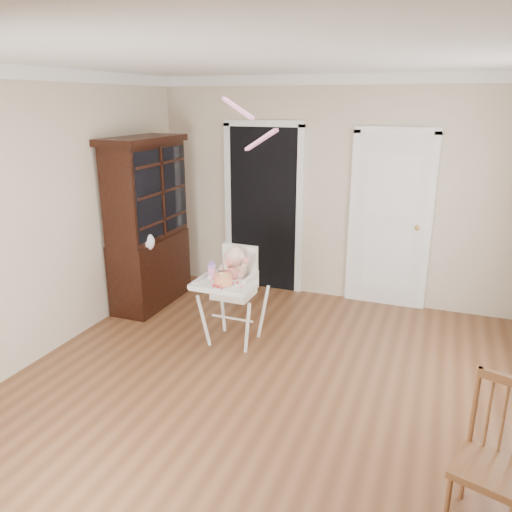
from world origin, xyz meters
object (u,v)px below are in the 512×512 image
at_px(china_cabinet, 148,223).
at_px(dining_chair, 492,463).
at_px(sippy_cup, 212,270).
at_px(cake, 223,280).
at_px(high_chair, 233,284).

xyz_separation_m(china_cabinet, dining_chair, (3.68, -2.24, -0.58)).
relative_size(sippy_cup, china_cabinet, 0.10).
relative_size(sippy_cup, dining_chair, 0.21).
relative_size(cake, china_cabinet, 0.11).
xyz_separation_m(cake, sippy_cup, (-0.18, 0.12, 0.03)).
relative_size(cake, dining_chair, 0.24).
height_order(high_chair, sippy_cup, high_chair).
relative_size(high_chair, sippy_cup, 5.14).
bearing_deg(china_cabinet, high_chair, -23.87).
xyz_separation_m(high_chair, sippy_cup, (-0.19, -0.11, 0.16)).
distance_m(high_chair, cake, 0.26).
xyz_separation_m(sippy_cup, china_cabinet, (-1.18, 0.72, 0.22)).
bearing_deg(cake, high_chair, 87.87).
bearing_deg(high_chair, sippy_cup, -147.98).
height_order(china_cabinet, dining_chair, china_cabinet).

